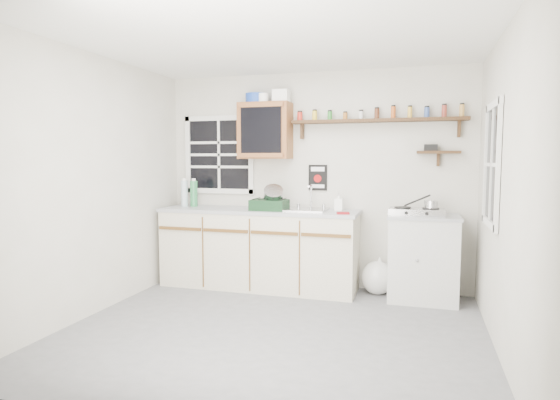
{
  "coord_description": "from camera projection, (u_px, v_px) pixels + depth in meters",
  "views": [
    {
      "loc": [
        1.2,
        -3.78,
        1.5
      ],
      "look_at": [
        -0.1,
        0.55,
        1.1
      ],
      "focal_mm": 30.0,
      "sensor_mm": 36.0,
      "label": 1
    }
  ],
  "objects": [
    {
      "name": "rag",
      "position": [
        343.0,
        213.0,
        4.93
      ],
      "size": [
        0.15,
        0.14,
        0.02
      ],
      "primitive_type": "cube",
      "rotation": [
        0.0,
        0.0,
        0.25
      ],
      "color": "maroon",
      "rests_on": "main_cabinet"
    },
    {
      "name": "room",
      "position": [
        273.0,
        188.0,
        3.97
      ],
      "size": [
        3.64,
        3.24,
        2.54
      ],
      "color": "#58585A",
      "rests_on": "ground"
    },
    {
      "name": "secondary_shelf",
      "position": [
        436.0,
        152.0,
        5.01
      ],
      "size": [
        0.45,
        0.16,
        0.24
      ],
      "color": "black",
      "rests_on": "wall_back"
    },
    {
      "name": "upper_cabinet_clutter",
      "position": [
        265.0,
        98.0,
        5.42
      ],
      "size": [
        0.52,
        0.24,
        0.14
      ],
      "color": "#17399A",
      "rests_on": "upper_cabinet"
    },
    {
      "name": "sink",
      "position": [
        304.0,
        209.0,
        5.26
      ],
      "size": [
        0.52,
        0.44,
        0.29
      ],
      "color": "#B4B3B8",
      "rests_on": "main_cabinet"
    },
    {
      "name": "warning_sign",
      "position": [
        318.0,
        178.0,
        5.47
      ],
      "size": [
        0.22,
        0.02,
        0.3
      ],
      "color": "black",
      "rests_on": "wall_back"
    },
    {
      "name": "window_back",
      "position": [
        219.0,
        155.0,
        5.8
      ],
      "size": [
        0.93,
        0.03,
        0.98
      ],
      "color": "black",
      "rests_on": "wall_back"
    },
    {
      "name": "saucepan",
      "position": [
        430.0,
        204.0,
        4.87
      ],
      "size": [
        0.34,
        0.18,
        0.15
      ],
      "rotation": [
        0.0,
        0.0,
        -0.21
      ],
      "color": "#B4B3B8",
      "rests_on": "hotplate"
    },
    {
      "name": "spice_shelf",
      "position": [
        377.0,
        120.0,
        5.15
      ],
      "size": [
        1.91,
        0.18,
        0.35
      ],
      "color": "black",
      "rests_on": "wall_back"
    },
    {
      "name": "trash_bag",
      "position": [
        377.0,
        277.0,
        5.18
      ],
      "size": [
        0.39,
        0.35,
        0.44
      ],
      "color": "silver",
      "rests_on": "floor"
    },
    {
      "name": "soap_bottle",
      "position": [
        339.0,
        202.0,
        5.24
      ],
      "size": [
        0.09,
        0.09,
        0.2
      ],
      "primitive_type": "imported",
      "rotation": [
        0.0,
        0.0,
        -0.01
      ],
      "color": "silver",
      "rests_on": "main_cabinet"
    },
    {
      "name": "hotplate",
      "position": [
        417.0,
        212.0,
        4.91
      ],
      "size": [
        0.57,
        0.3,
        0.08
      ],
      "rotation": [
        0.0,
        0.0,
        -0.0
      ],
      "color": "#B4B3B8",
      "rests_on": "right_cabinet"
    },
    {
      "name": "upper_cabinet",
      "position": [
        265.0,
        131.0,
        5.46
      ],
      "size": [
        0.6,
        0.32,
        0.65
      ],
      "color": "brown",
      "rests_on": "wall_back"
    },
    {
      "name": "right_cabinet",
      "position": [
        423.0,
        258.0,
        4.95
      ],
      "size": [
        0.73,
        0.57,
        0.91
      ],
      "color": "#B4B4AD",
      "rests_on": "floor"
    },
    {
      "name": "main_cabinet",
      "position": [
        259.0,
        248.0,
        5.45
      ],
      "size": [
        2.31,
        0.63,
        0.92
      ],
      "color": "#BFB89E",
      "rests_on": "floor"
    },
    {
      "name": "water_bottles",
      "position": [
        190.0,
        193.0,
        5.69
      ],
      "size": [
        0.2,
        0.11,
        0.34
      ],
      "color": "#A8BDC5",
      "rests_on": "main_cabinet"
    },
    {
      "name": "window_right",
      "position": [
        493.0,
        165.0,
        3.97
      ],
      "size": [
        0.03,
        0.78,
        1.08
      ],
      "color": "black",
      "rests_on": "wall_back"
    },
    {
      "name": "dish_rack",
      "position": [
        271.0,
        202.0,
        5.28
      ],
      "size": [
        0.4,
        0.31,
        0.3
      ],
      "rotation": [
        0.0,
        0.0,
        -0.01
      ],
      "color": "black",
      "rests_on": "main_cabinet"
    }
  ]
}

